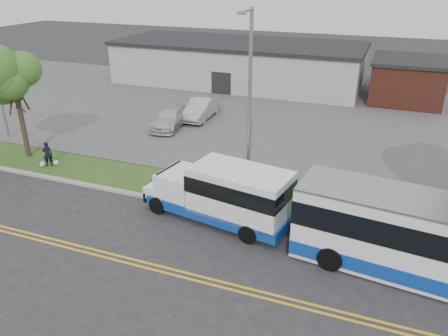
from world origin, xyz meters
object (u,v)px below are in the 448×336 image
at_px(streetlight_near, 249,104).
at_px(parked_car_b, 170,118).
at_px(tree_west, 13,79).
at_px(shuttle_bus, 226,193).
at_px(parked_car_a, 201,108).
at_px(pedestrian, 48,154).

xyz_separation_m(streetlight_near, parked_car_b, (-9.08, 8.85, -4.43)).
height_order(tree_west, shuttle_bus, tree_west).
bearing_deg(parked_car_b, shuttle_bus, -58.49).
height_order(shuttle_bus, parked_car_a, shuttle_bus).
bearing_deg(streetlight_near, parked_car_a, 123.57).
relative_size(tree_west, parked_car_a, 1.42).
distance_m(tree_west, parked_car_b, 11.14).
xyz_separation_m(tree_west, streetlight_near, (15.00, -0.47, 0.11)).
relative_size(tree_west, streetlight_near, 0.73).
distance_m(tree_west, shuttle_bus, 15.38).
height_order(pedestrian, parked_car_b, pedestrian).
bearing_deg(parked_car_a, parked_car_b, -116.68).
xyz_separation_m(tree_west, shuttle_bus, (14.71, -2.72, -3.60)).
xyz_separation_m(streetlight_near, pedestrian, (-12.65, -0.31, -4.35)).
xyz_separation_m(shuttle_bus, pedestrian, (-12.35, 1.94, -0.64)).
distance_m(pedestrian, parked_car_b, 9.84).
relative_size(shuttle_bus, parked_car_a, 1.58).
bearing_deg(parked_car_b, tree_west, -132.09).
bearing_deg(parked_car_a, shuttle_bus, -63.76).
bearing_deg(parked_car_a, streetlight_near, -58.37).
height_order(tree_west, parked_car_a, tree_west).
height_order(tree_west, parked_car_b, tree_west).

